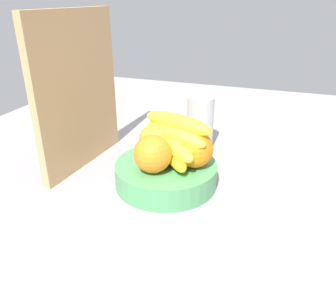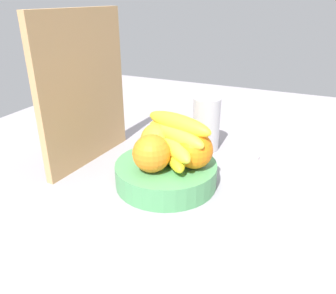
{
  "view_description": "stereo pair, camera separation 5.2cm",
  "coord_description": "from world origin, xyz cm",
  "px_view_note": "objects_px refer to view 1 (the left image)",
  "views": [
    {
      "loc": [
        -60.96,
        -21.84,
        38.4
      ],
      "look_at": [
        -0.97,
        -0.47,
        9.08
      ],
      "focal_mm": 35.38,
      "sensor_mm": 36.0,
      "label": 1
    },
    {
      "loc": [
        -59.03,
        -26.63,
        38.4
      ],
      "look_at": [
        -0.97,
        -0.47,
        9.08
      ],
      "focal_mm": 35.38,
      "sensor_mm": 36.0,
      "label": 2
    }
  ],
  "objects_px": {
    "fruit_bowl": "(168,174)",
    "thermos_tumbler": "(200,123)",
    "banana_bunch": "(175,139)",
    "orange_center": "(157,141)",
    "orange_front_right": "(194,150)",
    "cutting_board": "(78,92)",
    "orange_front_left": "(153,154)",
    "jar_lid": "(241,153)"
  },
  "relations": [
    {
      "from": "fruit_bowl",
      "to": "thermos_tumbler",
      "type": "height_order",
      "value": "thermos_tumbler"
    },
    {
      "from": "fruit_bowl",
      "to": "banana_bunch",
      "type": "xyz_separation_m",
      "value": [
        0.02,
        -0.01,
        0.08
      ]
    },
    {
      "from": "orange_center",
      "to": "banana_bunch",
      "type": "height_order",
      "value": "banana_bunch"
    },
    {
      "from": "fruit_bowl",
      "to": "banana_bunch",
      "type": "distance_m",
      "value": 0.08
    },
    {
      "from": "fruit_bowl",
      "to": "orange_front_right",
      "type": "relative_size",
      "value": 2.82
    },
    {
      "from": "banana_bunch",
      "to": "cutting_board",
      "type": "xyz_separation_m",
      "value": [
        0.01,
        0.24,
        0.08
      ]
    },
    {
      "from": "fruit_bowl",
      "to": "orange_front_right",
      "type": "bearing_deg",
      "value": -84.06
    },
    {
      "from": "fruit_bowl",
      "to": "banana_bunch",
      "type": "relative_size",
      "value": 1.27
    },
    {
      "from": "orange_front_left",
      "to": "banana_bunch",
      "type": "bearing_deg",
      "value": -23.68
    },
    {
      "from": "orange_center",
      "to": "orange_front_left",
      "type": "bearing_deg",
      "value": -165.1
    },
    {
      "from": "orange_front_right",
      "to": "cutting_board",
      "type": "bearing_deg",
      "value": 84.82
    },
    {
      "from": "orange_front_right",
      "to": "thermos_tumbler",
      "type": "height_order",
      "value": "thermos_tumbler"
    },
    {
      "from": "orange_front_right",
      "to": "thermos_tumbler",
      "type": "relative_size",
      "value": 0.55
    },
    {
      "from": "banana_bunch",
      "to": "cutting_board",
      "type": "bearing_deg",
      "value": 86.97
    },
    {
      "from": "banana_bunch",
      "to": "cutting_board",
      "type": "height_order",
      "value": "cutting_board"
    },
    {
      "from": "orange_front_right",
      "to": "orange_front_left",
      "type": "bearing_deg",
      "value": 122.39
    },
    {
      "from": "banana_bunch",
      "to": "thermos_tumbler",
      "type": "height_order",
      "value": "banana_bunch"
    },
    {
      "from": "cutting_board",
      "to": "jar_lid",
      "type": "xyz_separation_m",
      "value": [
        0.17,
        -0.36,
        -0.17
      ]
    },
    {
      "from": "fruit_bowl",
      "to": "cutting_board",
      "type": "distance_m",
      "value": 0.28
    },
    {
      "from": "orange_front_left",
      "to": "jar_lid",
      "type": "distance_m",
      "value": 0.3
    },
    {
      "from": "thermos_tumbler",
      "to": "jar_lid",
      "type": "distance_m",
      "value": 0.14
    },
    {
      "from": "orange_front_left",
      "to": "fruit_bowl",
      "type": "bearing_deg",
      "value": -23.95
    },
    {
      "from": "cutting_board",
      "to": "jar_lid",
      "type": "bearing_deg",
      "value": -60.65
    },
    {
      "from": "orange_center",
      "to": "orange_front_right",
      "type": "bearing_deg",
      "value": -101.57
    },
    {
      "from": "jar_lid",
      "to": "banana_bunch",
      "type": "bearing_deg",
      "value": 145.85
    },
    {
      "from": "orange_center",
      "to": "thermos_tumbler",
      "type": "bearing_deg",
      "value": -15.05
    },
    {
      "from": "orange_front_left",
      "to": "orange_center",
      "type": "xyz_separation_m",
      "value": [
        0.07,
        0.02,
        0.0
      ]
    },
    {
      "from": "orange_center",
      "to": "jar_lid",
      "type": "height_order",
      "value": "orange_center"
    },
    {
      "from": "orange_front_right",
      "to": "banana_bunch",
      "type": "bearing_deg",
      "value": 74.3
    },
    {
      "from": "cutting_board",
      "to": "thermos_tumbler",
      "type": "distance_m",
      "value": 0.32
    },
    {
      "from": "orange_front_right",
      "to": "orange_center",
      "type": "xyz_separation_m",
      "value": [
        0.02,
        0.09,
        0.0
      ]
    },
    {
      "from": "orange_center",
      "to": "cutting_board",
      "type": "xyz_separation_m",
      "value": [
        0.01,
        0.2,
        0.09
      ]
    },
    {
      "from": "orange_center",
      "to": "fruit_bowl",
      "type": "bearing_deg",
      "value": -124.46
    },
    {
      "from": "orange_front_right",
      "to": "orange_center",
      "type": "bearing_deg",
      "value": 78.43
    },
    {
      "from": "orange_front_left",
      "to": "jar_lid",
      "type": "xyz_separation_m",
      "value": [
        0.24,
        -0.15,
        -0.08
      ]
    },
    {
      "from": "banana_bunch",
      "to": "cutting_board",
      "type": "relative_size",
      "value": 0.49
    },
    {
      "from": "orange_front_right",
      "to": "orange_center",
      "type": "height_order",
      "value": "same"
    },
    {
      "from": "banana_bunch",
      "to": "orange_front_left",
      "type": "bearing_deg",
      "value": 156.32
    },
    {
      "from": "fruit_bowl",
      "to": "thermos_tumbler",
      "type": "bearing_deg",
      "value": -4.05
    },
    {
      "from": "cutting_board",
      "to": "thermos_tumbler",
      "type": "xyz_separation_m",
      "value": [
        0.18,
        -0.25,
        -0.11
      ]
    },
    {
      "from": "orange_front_left",
      "to": "cutting_board",
      "type": "xyz_separation_m",
      "value": [
        0.07,
        0.21,
        0.09
      ]
    },
    {
      "from": "orange_front_left",
      "to": "banana_bunch",
      "type": "distance_m",
      "value": 0.07
    }
  ]
}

